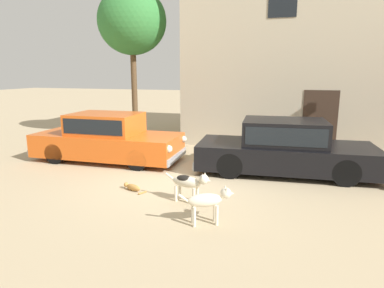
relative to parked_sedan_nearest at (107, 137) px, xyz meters
name	(u,v)px	position (x,y,z in m)	size (l,w,h in m)	color
ground_plane	(178,179)	(2.70, -1.18, -0.72)	(80.00, 80.00, 0.00)	tan
parked_sedan_nearest	(107,137)	(0.00, 0.00, 0.00)	(4.61, 1.86, 1.45)	#D15619
parked_sedan_second	(285,147)	(5.25, 0.20, -0.01)	(4.86, 2.14, 1.44)	black
apartment_block	(379,45)	(8.37, 5.66, 2.94)	(13.94, 5.62, 7.32)	#BCB299
stray_dog_spotted	(189,182)	(3.41, -2.53, -0.27)	(1.06, 0.34, 0.68)	beige
stray_dog_tan	(209,200)	(4.06, -3.41, -0.27)	(0.96, 0.52, 0.70)	beige
stray_cat	(133,187)	(1.96, -2.25, -0.64)	(0.63, 0.36, 0.16)	#B77F3D
acacia_tree_left	(132,22)	(-0.78, 3.52, 3.86)	(2.71, 2.44, 5.90)	brown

